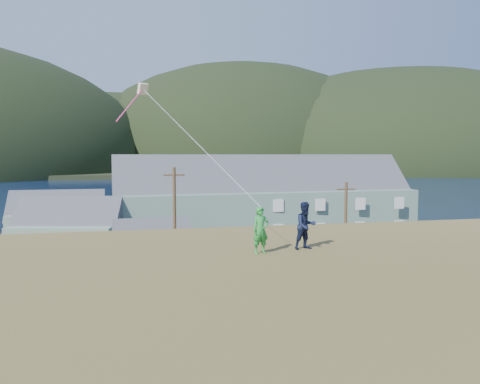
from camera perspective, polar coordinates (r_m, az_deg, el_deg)
name	(u,v)px	position (r m, az deg, el deg)	size (l,w,h in m)	color
ground	(167,299)	(35.85, -8.86, -12.74)	(900.00, 900.00, 0.00)	#0A1638
grass_strip	(169,307)	(33.94, -8.66, -13.66)	(110.00, 8.00, 0.10)	#4C3D19
waterfront_lot	(158,252)	(52.30, -9.92, -7.16)	(72.00, 36.00, 0.12)	#28282B
wharf	(113,221)	(75.01, -15.19, -3.39)	(26.00, 14.00, 0.90)	gray
far_shore	(143,167)	(364.32, -11.79, 2.97)	(900.00, 320.00, 2.00)	black
far_hills	(197,167)	(315.91, -5.27, 3.00)	(760.00, 265.00, 143.00)	black
lodge	(266,201)	(57.66, 3.21, -1.11)	(37.11, 12.65, 12.84)	slate
shed_palegreen_near	(69,231)	(50.55, -20.15, -4.53)	(11.73, 8.76, 7.70)	slate
shed_white	(153,246)	(44.39, -10.62, -6.47)	(7.48, 5.26, 5.66)	silver
shed_palegreen_far	(58,218)	(61.95, -21.35, -2.91)	(11.38, 6.64, 7.60)	slate
utility_poles	(138,234)	(36.19, -12.33, -5.06)	(34.98, 0.24, 9.57)	#47331E
parked_cars	(71,242)	(56.38, -19.88, -5.70)	(25.82, 12.83, 1.58)	black
kite_flyer_green	(261,230)	(16.29, 2.53, -4.69)	(0.60, 0.39, 1.64)	#258A34
kite_flyer_navy	(306,226)	(17.19, 8.02, -4.09)	(0.84, 0.65, 1.73)	#121933
kite_rig	(142,93)	(24.06, -11.80, 11.77)	(2.57, 4.62, 10.76)	beige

